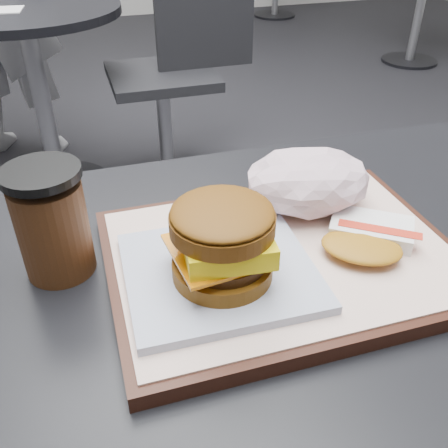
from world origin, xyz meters
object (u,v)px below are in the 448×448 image
at_px(customer_table, 295,375).
at_px(hash_brown, 367,237).
at_px(breakfast_sandwich, 222,249).
at_px(neighbor_chair, 177,62).
at_px(serving_tray, 282,258).
at_px(coffee_cup, 52,224).
at_px(crumpled_wrapper, 309,181).
at_px(neighbor_table, 34,63).

relative_size(customer_table, hash_brown, 5.90).
distance_m(breakfast_sandwich, hash_brown, 0.17).
relative_size(breakfast_sandwich, neighbor_chair, 0.22).
distance_m(serving_tray, coffee_cup, 0.25).
relative_size(serving_tray, coffee_cup, 3.06).
distance_m(customer_table, crumpled_wrapper, 0.26).
bearing_deg(customer_table, serving_tray, 153.79).
relative_size(hash_brown, crumpled_wrapper, 0.88).
height_order(hash_brown, neighbor_table, hash_brown).
distance_m(breakfast_sandwich, neighbor_table, 1.70).
bearing_deg(crumpled_wrapper, customer_table, -111.95).
height_order(serving_tray, crumpled_wrapper, crumpled_wrapper).
height_order(customer_table, neighbor_table, customer_table).
distance_m(customer_table, breakfast_sandwich, 0.27).
bearing_deg(crumpled_wrapper, breakfast_sandwich, -143.50).
distance_m(hash_brown, crumpled_wrapper, 0.10).
height_order(serving_tray, neighbor_chair, neighbor_chair).
height_order(customer_table, coffee_cup, coffee_cup).
distance_m(serving_tray, crumpled_wrapper, 0.11).
distance_m(neighbor_table, neighbor_chair, 0.55).
bearing_deg(hash_brown, serving_tray, 170.11).
bearing_deg(serving_tray, breakfast_sandwich, -161.20).
relative_size(hash_brown, neighbor_chair, 0.15).
height_order(customer_table, crumpled_wrapper, crumpled_wrapper).
bearing_deg(neighbor_table, neighbor_chair, -2.04).
distance_m(customer_table, neighbor_chair, 1.64).
bearing_deg(customer_table, neighbor_chair, 83.06).
distance_m(coffee_cup, neighbor_chair, 1.65).
bearing_deg(breakfast_sandwich, neighbor_chair, 79.55).
relative_size(crumpled_wrapper, neighbor_chair, 0.17).
xyz_separation_m(crumpled_wrapper, neighbor_chair, (0.16, 1.54, -0.31)).
bearing_deg(serving_tray, hash_brown, -9.89).
height_order(hash_brown, crumpled_wrapper, crumpled_wrapper).
xyz_separation_m(breakfast_sandwich, coffee_cup, (-0.16, 0.09, -0.00)).
bearing_deg(crumpled_wrapper, hash_brown, -72.98).
distance_m(breakfast_sandwich, crumpled_wrapper, 0.18).
relative_size(customer_table, coffee_cup, 6.44).
bearing_deg(coffee_cup, breakfast_sandwich, -30.32).
relative_size(serving_tray, breakfast_sandwich, 1.96).
distance_m(breakfast_sandwich, neighbor_chair, 1.70).
height_order(crumpled_wrapper, neighbor_table, crumpled_wrapper).
xyz_separation_m(customer_table, crumpled_wrapper, (0.04, 0.09, 0.24)).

